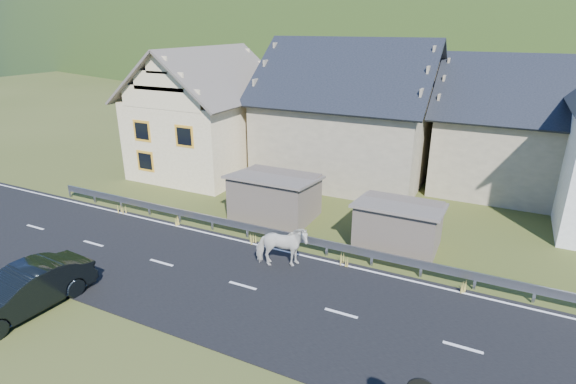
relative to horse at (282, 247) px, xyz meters
The scene contains 13 objects.
ground 2.30m from the horse, 108.67° to the right, with size 160.00×160.00×0.00m, color #334014.
road 2.30m from the horse, 108.67° to the right, with size 60.00×7.00×0.04m, color black.
lane_markings 2.29m from the horse, 108.67° to the right, with size 60.00×6.60×0.01m, color silver.
guardrail 1.86m from the horse, 111.69° to the left, with size 28.10×0.09×0.75m.
shed_left 5.24m from the horse, 120.65° to the left, with size 4.30×3.30×2.40m, color #695D50.
shed_right 5.54m from the horse, 46.33° to the left, with size 3.80×2.90×2.20m, color #695D50.
house_cream 15.03m from the horse, 136.85° to the left, with size 7.80×9.80×8.30m.
house_stone_a 13.63m from the horse, 97.33° to the left, with size 10.80×9.80×8.90m.
house_stone_b 17.48m from the horse, 60.98° to the left, with size 9.80×8.80×8.10m.
mountain 179.29m from the horse, 88.61° to the left, with size 440.00×280.00×260.00m, color #233E18.
conifer_patch 121.62m from the horse, 117.27° to the left, with size 76.00×50.00×28.00m, color black.
horse is the anchor object (origin of this frame).
car 9.43m from the horse, 135.06° to the right, with size 1.67×4.78×1.57m, color black.
Camera 1 is at (8.12, -12.59, 9.46)m, focal length 28.00 mm.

